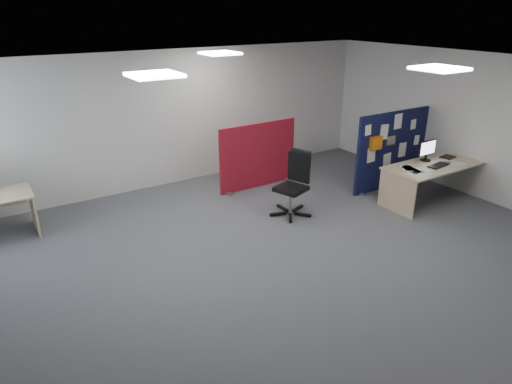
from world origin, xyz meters
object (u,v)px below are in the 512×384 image
office_chair (295,179)px  main_desk (431,172)px  navy_divider (391,150)px  red_divider (258,156)px  monitor_main (427,150)px

office_chair → main_desk: bearing=-38.7°
navy_divider → office_chair: 2.40m
navy_divider → main_desk: 0.93m
navy_divider → main_desk: size_ratio=0.96×
navy_divider → main_desk: navy_divider is taller
navy_divider → red_divider: bearing=147.1°
navy_divider → monitor_main: navy_divider is taller
office_chair → red_divider: bearing=64.9°
main_desk → monitor_main: 0.43m
monitor_main → office_chair: (-2.55, 0.72, -0.31)m
navy_divider → main_desk: (0.12, -0.90, -0.22)m
monitor_main → office_chair: size_ratio=0.40×
navy_divider → monitor_main: (0.16, -0.71, 0.17)m
navy_divider → red_divider: 2.67m
navy_divider → red_divider: size_ratio=1.07×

